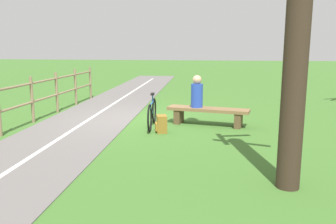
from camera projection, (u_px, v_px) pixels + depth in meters
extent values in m
plane|color=#3D6B28|center=(135.00, 119.00, 9.79)|extent=(80.00, 80.00, 0.00)
cube|color=#66605E|center=(20.00, 164.00, 6.05)|extent=(3.69, 36.06, 0.02)
cube|color=silver|center=(20.00, 164.00, 6.04)|extent=(1.26, 31.98, 0.00)
cube|color=brown|center=(208.00, 109.00, 8.99)|extent=(2.15, 0.88, 0.08)
cube|color=brown|center=(238.00, 120.00, 8.77)|extent=(0.24, 0.45, 0.37)
cube|color=brown|center=(179.00, 116.00, 9.29)|extent=(0.24, 0.45, 0.37)
cylinder|color=#2847B7|center=(197.00, 96.00, 9.02)|extent=(0.36, 0.36, 0.61)
sphere|color=tan|center=(197.00, 80.00, 8.95)|extent=(0.23, 0.23, 0.23)
torus|color=black|center=(150.00, 118.00, 8.29)|extent=(0.09, 0.67, 0.67)
torus|color=black|center=(154.00, 111.00, 9.25)|extent=(0.09, 0.67, 0.67)
cylinder|color=#1E51A3|center=(152.00, 103.00, 8.71)|extent=(0.09, 0.83, 0.04)
cylinder|color=#1E51A3|center=(151.00, 110.00, 8.60)|extent=(0.08, 0.60, 0.31)
cylinder|color=#1E51A3|center=(153.00, 98.00, 8.84)|extent=(0.03, 0.03, 0.20)
cube|color=black|center=(153.00, 94.00, 8.82)|extent=(0.09, 0.20, 0.05)
cube|color=olive|center=(162.00, 124.00, 8.27)|extent=(0.30, 0.37, 0.41)
cube|color=#A57A2A|center=(156.00, 127.00, 8.27)|extent=(0.09, 0.23, 0.18)
cylinder|color=#847051|center=(90.00, 83.00, 13.52)|extent=(0.08, 0.08, 1.23)
cylinder|color=#847051|center=(76.00, 87.00, 12.10)|extent=(0.08, 0.08, 1.23)
cylinder|color=#847051|center=(57.00, 93.00, 10.68)|extent=(0.08, 0.08, 1.23)
cylinder|color=#847051|center=(32.00, 100.00, 9.26)|extent=(0.08, 0.08, 1.23)
cylinder|color=#847051|center=(15.00, 87.00, 8.47)|extent=(0.07, 10.22, 0.06)
cylinder|color=#847051|center=(17.00, 107.00, 8.56)|extent=(0.07, 10.22, 0.06)
cylinder|color=#38281E|center=(297.00, 41.00, 4.70)|extent=(0.33, 0.33, 4.18)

